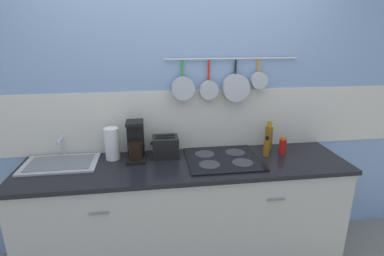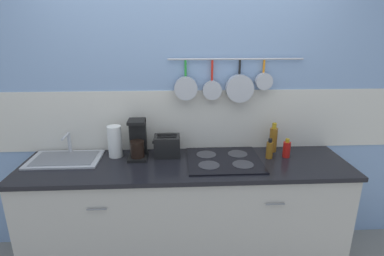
{
  "view_description": "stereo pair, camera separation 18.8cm",
  "coord_description": "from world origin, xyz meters",
  "px_view_note": "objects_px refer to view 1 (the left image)",
  "views": [
    {
      "loc": [
        -0.25,
        -2.15,
        1.92
      ],
      "look_at": [
        0.05,
        0.0,
        1.23
      ],
      "focal_mm": 28.0,
      "sensor_mm": 36.0,
      "label": 1
    },
    {
      "loc": [
        -0.07,
        -2.17,
        1.92
      ],
      "look_at": [
        0.05,
        0.0,
        1.23
      ],
      "focal_mm": 28.0,
      "sensor_mm": 36.0,
      "label": 2
    }
  ],
  "objects_px": {
    "coffee_maker": "(136,143)",
    "toaster": "(165,147)",
    "paper_towel_roll": "(112,144)",
    "bottle_vinegar": "(283,146)",
    "bottle_hot_sauce": "(267,147)",
    "bottle_sesame_oil": "(269,137)"
  },
  "relations": [
    {
      "from": "toaster",
      "to": "bottle_hot_sauce",
      "type": "xyz_separation_m",
      "value": [
        0.84,
        -0.1,
        -0.01
      ]
    },
    {
      "from": "bottle_sesame_oil",
      "to": "bottle_vinegar",
      "type": "xyz_separation_m",
      "value": [
        0.08,
        -0.13,
        -0.04
      ]
    },
    {
      "from": "paper_towel_roll",
      "to": "coffee_maker",
      "type": "xyz_separation_m",
      "value": [
        0.19,
        -0.03,
        0.0
      ]
    },
    {
      "from": "coffee_maker",
      "to": "bottle_vinegar",
      "type": "xyz_separation_m",
      "value": [
        1.23,
        -0.06,
        -0.07
      ]
    },
    {
      "from": "bottle_sesame_oil",
      "to": "paper_towel_roll",
      "type": "bearing_deg",
      "value": -178.41
    },
    {
      "from": "bottle_vinegar",
      "to": "paper_towel_roll",
      "type": "bearing_deg",
      "value": 176.35
    },
    {
      "from": "toaster",
      "to": "bottle_sesame_oil",
      "type": "bearing_deg",
      "value": 2.93
    },
    {
      "from": "bottle_hot_sauce",
      "to": "bottle_sesame_oil",
      "type": "bearing_deg",
      "value": 63.08
    },
    {
      "from": "paper_towel_roll",
      "to": "bottle_hot_sauce",
      "type": "bearing_deg",
      "value": -4.81
    },
    {
      "from": "toaster",
      "to": "bottle_sesame_oil",
      "type": "height_order",
      "value": "bottle_sesame_oil"
    },
    {
      "from": "bottle_hot_sauce",
      "to": "bottle_sesame_oil",
      "type": "height_order",
      "value": "bottle_sesame_oil"
    },
    {
      "from": "coffee_maker",
      "to": "bottle_vinegar",
      "type": "height_order",
      "value": "coffee_maker"
    },
    {
      "from": "paper_towel_roll",
      "to": "bottle_sesame_oil",
      "type": "bearing_deg",
      "value": 1.59
    },
    {
      "from": "paper_towel_roll",
      "to": "bottle_hot_sauce",
      "type": "distance_m",
      "value": 1.27
    },
    {
      "from": "paper_towel_roll",
      "to": "bottle_vinegar",
      "type": "xyz_separation_m",
      "value": [
        1.42,
        -0.09,
        -0.06
      ]
    },
    {
      "from": "toaster",
      "to": "bottle_hot_sauce",
      "type": "relative_size",
      "value": 1.35
    },
    {
      "from": "bottle_hot_sauce",
      "to": "bottle_sesame_oil",
      "type": "xyz_separation_m",
      "value": [
        0.07,
        0.14,
        0.04
      ]
    },
    {
      "from": "coffee_maker",
      "to": "bottle_vinegar",
      "type": "relative_size",
      "value": 2.03
    },
    {
      "from": "coffee_maker",
      "to": "toaster",
      "type": "distance_m",
      "value": 0.24
    },
    {
      "from": "toaster",
      "to": "bottle_sesame_oil",
      "type": "relative_size",
      "value": 0.89
    },
    {
      "from": "coffee_maker",
      "to": "bottle_hot_sauce",
      "type": "relative_size",
      "value": 1.91
    },
    {
      "from": "coffee_maker",
      "to": "bottle_hot_sauce",
      "type": "xyz_separation_m",
      "value": [
        1.08,
        -0.08,
        -0.06
      ]
    }
  ]
}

